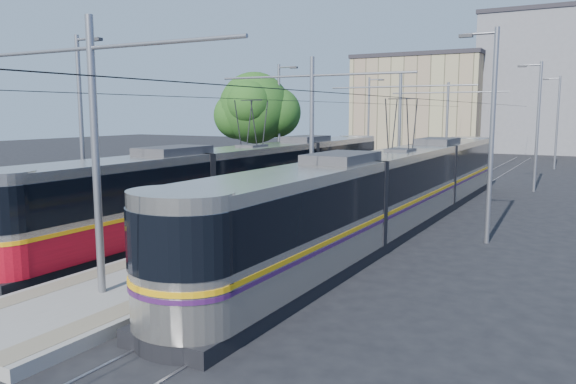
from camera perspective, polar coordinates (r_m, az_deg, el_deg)
The scene contains 14 objects.
ground at distance 18.50m, azimuth -9.06°, elevation -7.49°, with size 160.00×160.00×0.00m, color black.
platform at distance 33.21m, azimuth 9.45°, elevation -0.29°, with size 4.00×50.00×0.30m, color gray.
tactile_strip_left at distance 33.70m, azimuth 7.14°, elevation 0.15°, with size 0.70×50.00×0.01m, color gray.
tactile_strip_right at distance 32.73m, azimuth 11.84°, elevation -0.20°, with size 0.70×50.00×0.01m, color gray.
rails at distance 33.23m, azimuth 9.45°, elevation -0.52°, with size 8.71×70.00×0.03m.
track_arrow at distance 19.00m, azimuth -23.46°, elevation -7.63°, with size 1.20×5.00×0.01m, color silver.
tram_left at distance 27.22m, azimuth -3.66°, elevation 1.28°, with size 2.43×28.26×5.50m.
tram_right at distance 24.56m, azimuth 11.24°, elevation 0.74°, with size 2.43×30.58×5.50m.
catenary at distance 30.20m, azimuth 7.78°, elevation 7.25°, with size 9.20×70.00×7.00m.
street_lamps at distance 36.66m, azimuth 11.75°, elevation 6.76°, with size 15.18×38.22×8.00m.
shelter at distance 28.53m, azimuth 8.53°, elevation 1.00°, with size 0.74×1.06×2.20m.
tree at distance 37.77m, azimuth -2.85°, elevation 8.39°, with size 5.22×4.82×7.58m.
building_left at distance 76.89m, azimuth 13.58°, elevation 8.78°, with size 16.32×12.24×12.21m.
building_centre at distance 78.16m, azimuth 25.99°, elevation 9.92°, with size 18.36×14.28×16.97m.
Camera 1 is at (11.15, -13.91, 4.95)m, focal length 35.00 mm.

